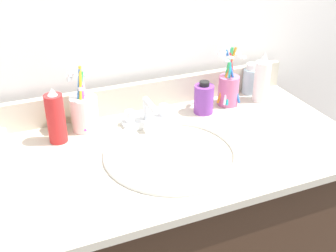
# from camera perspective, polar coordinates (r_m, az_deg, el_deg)

# --- Properties ---
(countertop) EXTENTS (1.07, 0.55, 0.02)m
(countertop) POSITION_cam_1_polar(r_m,az_deg,el_deg) (1.16, -0.01, -3.50)
(countertop) COLOR beige
(countertop) RESTS_ON vanity_cabinet
(backsplash) EXTENTS (1.07, 0.02, 0.09)m
(backsplash) POSITION_cam_1_polar(r_m,az_deg,el_deg) (1.35, -4.31, 4.03)
(backsplash) COLOR beige
(backsplash) RESTS_ON countertop
(back_wall) EXTENTS (2.17, 0.04, 1.30)m
(back_wall) POSITION_cam_1_polar(r_m,az_deg,el_deg) (1.53, -4.72, -3.83)
(back_wall) COLOR white
(back_wall) RESTS_ON ground_plane
(sink_basin) EXTENTS (0.37, 0.37, 0.11)m
(sink_basin) POSITION_cam_1_polar(r_m,az_deg,el_deg) (1.14, 0.66, -5.12)
(sink_basin) COLOR white
(sink_basin) RESTS_ON countertop
(faucet) EXTENTS (0.16, 0.10, 0.08)m
(faucet) POSITION_cam_1_polar(r_m,az_deg,el_deg) (1.27, -2.77, 1.57)
(faucet) COLOR silver
(faucet) RESTS_ON countertop
(bottle_lotion_white) EXTENTS (0.05, 0.05, 0.17)m
(bottle_lotion_white) POSITION_cam_1_polar(r_m,az_deg,el_deg) (1.43, 12.67, 6.14)
(bottle_lotion_white) COLOR white
(bottle_lotion_white) RESTS_ON countertop
(bottle_spray_red) EXTENTS (0.05, 0.05, 0.16)m
(bottle_spray_red) POSITION_cam_1_polar(r_m,az_deg,el_deg) (1.19, -15.03, 1.10)
(bottle_spray_red) COLOR red
(bottle_spray_red) RESTS_ON countertop
(bottle_gel_clear) EXTENTS (0.05, 0.05, 0.11)m
(bottle_gel_clear) POSITION_cam_1_polar(r_m,az_deg,el_deg) (1.49, 11.15, 6.20)
(bottle_gel_clear) COLOR silver
(bottle_gel_clear) RESTS_ON countertop
(bottle_oil_amber) EXTENTS (0.04, 0.04, 0.08)m
(bottle_oil_amber) POSITION_cam_1_polar(r_m,az_deg,el_deg) (1.27, -14.88, 0.91)
(bottle_oil_amber) COLOR gold
(bottle_oil_amber) RESTS_ON countertop
(bottle_cream_purple) EXTENTS (0.06, 0.06, 0.11)m
(bottle_cream_purple) POSITION_cam_1_polar(r_m,az_deg,el_deg) (1.33, 4.89, 3.74)
(bottle_cream_purple) COLOR #7A3899
(bottle_cream_purple) RESTS_ON countertop
(cup_white_ceramic) EXTENTS (0.08, 0.09, 0.20)m
(cup_white_ceramic) POSITION_cam_1_polar(r_m,az_deg,el_deg) (1.25, -11.33, 1.89)
(cup_white_ceramic) COLOR white
(cup_white_ceramic) RESTS_ON countertop
(cup_pink) EXTENTS (0.08, 0.08, 0.20)m
(cup_pink) POSITION_cam_1_polar(r_m,az_deg,el_deg) (1.39, 8.23, 5.14)
(cup_pink) COLOR #D16693
(cup_pink) RESTS_ON countertop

